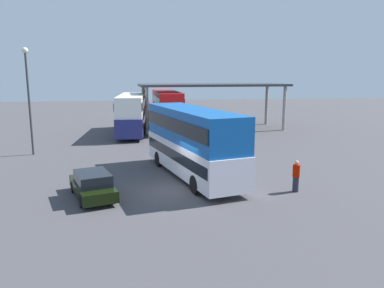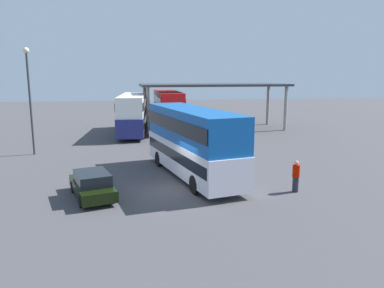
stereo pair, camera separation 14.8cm
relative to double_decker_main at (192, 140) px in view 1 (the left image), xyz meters
The scene contains 8 objects.
ground_plane 3.74m from the double_decker_main, 114.79° to the right, with size 140.00×140.00×0.00m, color #444246.
double_decker_main is the anchor object (origin of this frame).
parked_hatchback 6.61m from the double_decker_main, 150.72° to the right, with size 2.76×4.33×1.35m.
double_decker_near_canopy 17.54m from the double_decker_main, 101.33° to the left, with size 3.28×11.22×4.05m.
double_decker_mid_row 19.97m from the double_decker_main, 88.67° to the left, with size 2.59×11.27×4.26m.
depot_canopy 20.05m from the double_decker_main, 73.79° to the left, with size 16.47×6.70×5.09m.
lamppost_tall 14.03m from the double_decker_main, 144.05° to the left, with size 0.44×0.44×8.08m.
pedestrian_waiting 6.43m from the double_decker_main, 38.41° to the right, with size 0.38×0.38×1.69m.
Camera 1 is at (-2.36, -18.71, 6.13)m, focal length 34.35 mm.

